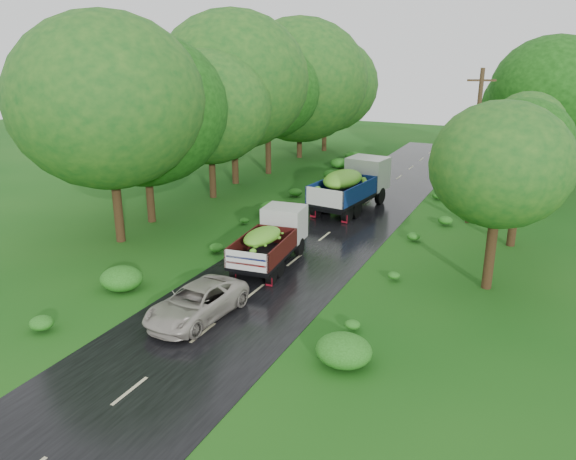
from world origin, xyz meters
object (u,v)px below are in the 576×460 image
Objects in this scene: truck_near at (272,237)px; utility_pole at (475,146)px; truck_far at (353,183)px; car at (197,303)px.

utility_pole is (7.49, 10.76, 3.20)m from truck_near.
truck_far is 1.58× the size of car.
utility_pole is at bearing 6.97° from truck_far.
truck_near is at bearing 93.86° from car.
truck_near is 13.50m from utility_pole.
utility_pole reaches higher than truck_near.
truck_near is 10.79m from truck_far.
utility_pole reaches higher than truck_far.
car is at bearing -96.17° from truck_near.
truck_near is at bearing -84.75° from truck_far.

